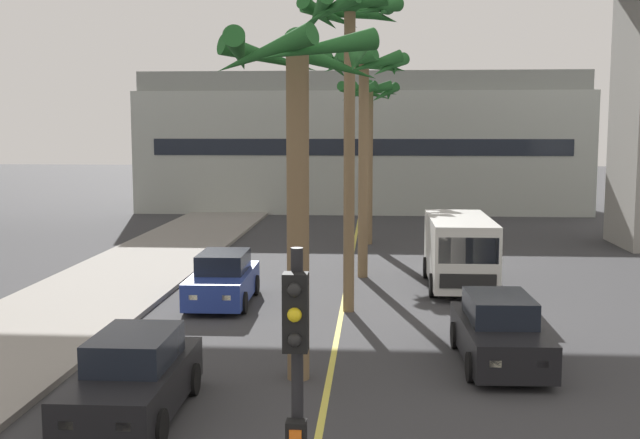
{
  "coord_description": "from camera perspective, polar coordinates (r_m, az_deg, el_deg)",
  "views": [
    {
      "loc": [
        0.96,
        0.66,
        5.35
      ],
      "look_at": [
        0.0,
        14.0,
        3.76
      ],
      "focal_mm": 43.77,
      "sensor_mm": 36.0,
      "label": 1
    }
  ],
  "objects": [
    {
      "name": "pier_building_backdrop",
      "position": [
        51.13,
        3.04,
        5.59
      ],
      "size": [
        28.07,
        8.04,
        8.74
      ],
      "color": "#ADB2A8",
      "rests_on": "ground"
    },
    {
      "name": "palm_tree_farthest_median",
      "position": [
        27.62,
        3.28,
        9.66
      ],
      "size": [
        3.16,
        3.24,
        8.05
      ],
      "color": "brown",
      "rests_on": "ground"
    },
    {
      "name": "delivery_van",
      "position": [
        26.41,
        10.15,
        -2.19
      ],
      "size": [
        2.16,
        5.25,
        2.36
      ],
      "color": "silver",
      "rests_on": "ground"
    },
    {
      "name": "traffic_light_median_near",
      "position": [
        7.78,
        -1.72,
        -13.04
      ],
      "size": [
        0.24,
        0.37,
        4.2
      ],
      "color": "black",
      "rests_on": "ground"
    },
    {
      "name": "palm_tree_mid_median",
      "position": [
        35.61,
        3.54,
        7.66
      ],
      "size": [
        2.89,
        2.88,
        7.48
      ],
      "color": "brown",
      "rests_on": "ground"
    },
    {
      "name": "lane_stripe_center",
      "position": [
        23.96,
        1.72,
        -6.12
      ],
      "size": [
        0.14,
        56.0,
        0.01
      ],
      "primitive_type": "cube",
      "color": "#DBCC4C",
      "rests_on": "ground"
    },
    {
      "name": "car_queue_second",
      "position": [
        18.29,
        12.99,
        -8.07
      ],
      "size": [
        1.94,
        4.15,
        1.56
      ],
      "color": "black",
      "rests_on": "ground"
    },
    {
      "name": "car_queue_third",
      "position": [
        15.11,
        -13.47,
        -11.27
      ],
      "size": [
        1.86,
        4.11,
        1.56
      ],
      "color": "black",
      "rests_on": "ground"
    },
    {
      "name": "palm_tree_far_median",
      "position": [
        22.42,
        2.18,
        12.8
      ],
      "size": [
        3.04,
        3.06,
        9.1
      ],
      "color": "brown",
      "rests_on": "ground"
    },
    {
      "name": "car_queue_front",
      "position": [
        23.98,
        -7.11,
        -4.41
      ],
      "size": [
        1.88,
        4.13,
        1.56
      ],
      "color": "navy",
      "rests_on": "ground"
    },
    {
      "name": "palm_tree_near_median",
      "position": [
        16.15,
        -1.68,
        7.85
      ],
      "size": [
        3.57,
        3.64,
        7.37
      ],
      "color": "brown",
      "rests_on": "ground"
    }
  ]
}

